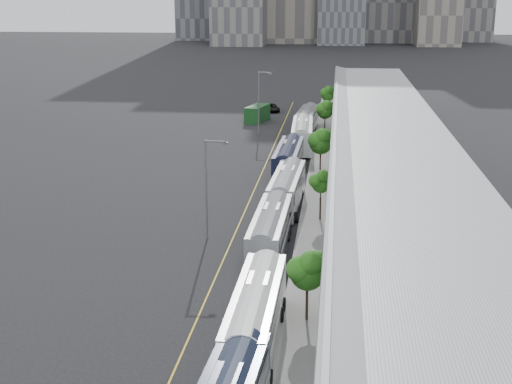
% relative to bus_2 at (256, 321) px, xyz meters
% --- Properties ---
extents(sidewalk, '(10.00, 170.00, 0.12)m').
position_rel_bus_2_xyz_m(sidewalk, '(6.27, 22.69, -1.55)').
color(sidewalk, gray).
rests_on(sidewalk, ground).
extents(lane_line, '(0.12, 160.00, 0.02)m').
position_rel_bus_2_xyz_m(lane_line, '(-4.23, 22.69, -1.60)').
color(lane_line, gold).
rests_on(lane_line, ground).
extents(depot, '(12.45, 160.40, 7.20)m').
position_rel_bus_2_xyz_m(depot, '(10.26, 22.69, 1.91)').
color(depot, gray).
rests_on(depot, ground).
extents(bus_2, '(2.90, 13.03, 3.80)m').
position_rel_bus_2_xyz_m(bus_2, '(0.00, 0.00, 0.00)').
color(bus_2, silver).
rests_on(bus_2, ground).
extents(bus_3, '(2.84, 12.75, 3.72)m').
position_rel_bus_2_xyz_m(bus_3, '(-0.63, 15.89, -0.04)').
color(bus_3, slate).
rests_on(bus_3, ground).
extents(bus_4, '(3.05, 13.04, 3.79)m').
position_rel_bus_2_xyz_m(bus_4, '(-0.23, 29.22, -0.01)').
color(bus_4, '#93949C').
rests_on(bus_4, ground).
extents(bus_5, '(2.93, 13.22, 3.85)m').
position_rel_bus_2_xyz_m(bus_5, '(-0.98, 42.20, 0.02)').
color(bus_5, black).
rests_on(bus_5, ground).
extents(bus_6, '(3.19, 13.63, 3.96)m').
position_rel_bus_2_xyz_m(bus_6, '(-0.15, 57.20, 0.07)').
color(bus_6, silver).
rests_on(bus_6, ground).
extents(bus_7, '(3.33, 12.75, 3.69)m').
position_rel_bus_2_xyz_m(bus_7, '(-0.10, 71.02, -0.05)').
color(bus_7, slate).
rests_on(bus_7, ground).
extents(tree_1, '(2.26, 2.26, 4.85)m').
position_rel_bus_2_xyz_m(tree_1, '(2.93, 3.60, 2.09)').
color(tree_1, black).
rests_on(tree_1, ground).
extents(tree_2, '(1.71, 1.71, 4.68)m').
position_rel_bus_2_xyz_m(tree_2, '(3.21, 25.39, 2.17)').
color(tree_2, black).
rests_on(tree_2, ground).
extents(tree_3, '(2.78, 2.78, 5.26)m').
position_rel_bus_2_xyz_m(tree_3, '(2.67, 45.26, 2.25)').
color(tree_3, black).
rests_on(tree_3, ground).
extents(tree_4, '(2.43, 2.43, 5.10)m').
position_rel_bus_2_xyz_m(tree_4, '(2.69, 69.30, 2.27)').
color(tree_4, black).
rests_on(tree_4, ground).
extents(tree_5, '(2.48, 2.48, 4.28)m').
position_rel_bus_2_xyz_m(tree_5, '(2.69, 94.22, 1.43)').
color(tree_5, black).
rests_on(tree_5, ground).
extents(street_lamp_near, '(2.04, 0.22, 8.79)m').
position_rel_bus_2_xyz_m(street_lamp_near, '(-6.26, 19.01, 3.48)').
color(street_lamp_near, '#59595E').
rests_on(street_lamp_near, ground).
extents(street_lamp_far, '(2.04, 0.22, 9.58)m').
position_rel_bus_2_xyz_m(street_lamp_far, '(-7.05, 66.97, 3.89)').
color(street_lamp_far, '#59595E').
rests_on(street_lamp_far, ground).
extents(shipping_container, '(3.88, 6.73, 2.68)m').
position_rel_bus_2_xyz_m(shipping_container, '(-8.82, 79.16, -0.27)').
color(shipping_container, '#113A16').
rests_on(shipping_container, ground).
extents(suv, '(3.59, 5.54, 1.42)m').
position_rel_bus_2_xyz_m(suv, '(-7.37, 89.92, -0.90)').
color(suv, black).
rests_on(suv, ground).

